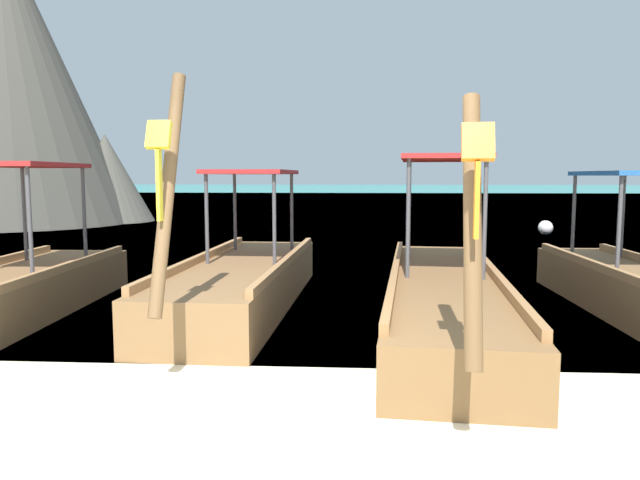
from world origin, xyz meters
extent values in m
plane|color=beige|center=(0.00, 0.00, 0.00)|extent=(120.00, 120.00, 0.00)
plane|color=teal|center=(0.00, 61.58, 0.00)|extent=(120.00, 120.00, 0.00)
cube|color=brown|center=(-3.84, 3.12, 0.28)|extent=(1.43, 5.18, 0.56)
cube|color=#9F7246|center=(-3.25, 3.14, 0.61)|extent=(0.25, 4.72, 0.10)
cylinder|color=#4C4C51|center=(-3.40, 3.00, 1.22)|extent=(0.05, 0.05, 1.32)
cylinder|color=#4C4C51|center=(-4.32, 4.51, 1.22)|extent=(0.05, 0.05, 1.32)
cylinder|color=#4C4C51|center=(-3.45, 4.54, 1.22)|extent=(0.05, 0.05, 1.32)
cube|color=#AD2323|center=(-3.86, 3.76, 1.92)|extent=(1.12, 1.78, 0.06)
cube|color=brown|center=(-1.09, 4.20, 0.30)|extent=(1.50, 5.29, 0.60)
cube|color=#9F7246|center=(-1.70, 4.22, 0.65)|extent=(0.26, 4.83, 0.10)
cube|color=#9F7246|center=(-0.48, 4.18, 0.65)|extent=(0.26, 4.83, 0.10)
cylinder|color=brown|center=(-1.19, 1.34, 1.64)|extent=(0.15, 0.89, 2.13)
cube|color=yellow|center=(-1.20, 1.16, 2.12)|extent=(0.20, 0.15, 0.25)
cube|color=yellow|center=(-1.20, 1.14, 1.69)|extent=(0.03, 0.08, 0.60)
cylinder|color=#4C4C51|center=(-1.55, 4.08, 1.20)|extent=(0.05, 0.05, 1.20)
cylinder|color=#4C4C51|center=(-0.64, 4.05, 1.20)|extent=(0.05, 0.05, 1.20)
cylinder|color=#4C4C51|center=(-1.50, 5.66, 1.20)|extent=(0.05, 0.05, 1.20)
cylinder|color=#4C4C51|center=(-0.58, 5.62, 1.20)|extent=(0.05, 0.05, 1.20)
cube|color=#AD2323|center=(-1.07, 4.85, 1.83)|extent=(1.18, 1.81, 0.06)
cube|color=brown|center=(1.53, 3.53, 0.27)|extent=(1.83, 6.42, 0.55)
cube|color=#996C3F|center=(0.93, 3.58, 0.60)|extent=(0.60, 5.81, 0.10)
cube|color=#996C3F|center=(2.13, 3.48, 0.60)|extent=(0.60, 5.81, 0.10)
cylinder|color=brown|center=(1.23, 0.20, 1.44)|extent=(0.19, 0.77, 1.82)
cube|color=orange|center=(1.22, 0.01, 1.98)|extent=(0.21, 0.16, 0.25)
cube|color=orange|center=(1.21, -0.01, 1.62)|extent=(0.04, 0.08, 0.49)
cylinder|color=#4C4C51|center=(1.07, 3.41, 1.26)|extent=(0.05, 0.05, 1.43)
cylinder|color=#4C4C51|center=(1.96, 3.33, 1.26)|extent=(0.05, 0.05, 1.43)
cylinder|color=#4C4C51|center=(1.24, 5.31, 1.26)|extent=(0.05, 0.05, 1.43)
cylinder|color=#4C4C51|center=(2.13, 5.23, 1.26)|extent=(0.05, 0.05, 1.43)
cube|color=#AD2323|center=(1.60, 4.32, 2.01)|extent=(1.27, 2.19, 0.06)
cube|color=brown|center=(4.00, 3.81, 0.29)|extent=(1.03, 5.14, 0.58)
cube|color=#9F7246|center=(3.54, 3.80, 0.63)|extent=(0.11, 4.72, 0.10)
cylinder|color=#4C4C51|center=(3.65, 3.68, 1.18)|extent=(0.05, 0.05, 1.20)
cylinder|color=#4C4C51|center=(3.64, 5.22, 1.18)|extent=(0.05, 0.05, 1.20)
cylinder|color=#4C4C51|center=(4.34, 5.22, 1.18)|extent=(0.05, 0.05, 1.20)
cube|color=#235BA3|center=(3.99, 4.45, 1.81)|extent=(0.86, 1.75, 0.06)
cone|color=#47443D|center=(-12.77, 18.28, 5.60)|extent=(9.23, 9.23, 11.20)
cone|color=#4E4B43|center=(-9.37, 19.21, 1.70)|extent=(3.60, 3.60, 3.40)
sphere|color=white|center=(6.11, 14.62, 0.22)|extent=(0.44, 0.44, 0.44)
camera|label=1|loc=(0.47, -3.84, 1.77)|focal=33.82mm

